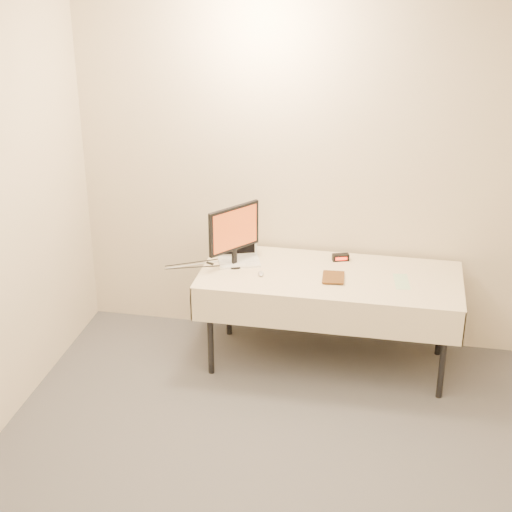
% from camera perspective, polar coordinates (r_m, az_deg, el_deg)
% --- Properties ---
extents(back_wall, '(4.00, 0.10, 2.70)m').
position_cam_1_polar(back_wall, '(5.82, 6.15, 6.01)').
color(back_wall, beige).
rests_on(back_wall, ground).
extents(table, '(1.86, 0.81, 0.74)m').
position_cam_1_polar(table, '(5.65, 5.41, -1.90)').
color(table, black).
rests_on(table, ground).
extents(laptop, '(0.36, 0.33, 0.21)m').
position_cam_1_polar(laptop, '(5.81, -1.30, 0.16)').
color(laptop, white).
rests_on(laptop, table).
extents(monitor, '(0.29, 0.37, 0.46)m').
position_cam_1_polar(monitor, '(5.64, -1.61, 1.80)').
color(monitor, black).
rests_on(monitor, table).
extents(book, '(0.15, 0.03, 0.21)m').
position_cam_1_polar(book, '(5.51, 4.89, -0.68)').
color(book, brown).
rests_on(book, table).
extents(alarm_clock, '(0.13, 0.09, 0.05)m').
position_cam_1_polar(alarm_clock, '(5.84, 6.17, -0.10)').
color(alarm_clock, black).
rests_on(alarm_clock, table).
extents(clicker, '(0.06, 0.09, 0.02)m').
position_cam_1_polar(clicker, '(5.59, 0.36, -1.28)').
color(clicker, silver).
rests_on(clicker, table).
extents(paper_form, '(0.13, 0.27, 0.00)m').
position_cam_1_polar(paper_form, '(5.59, 10.55, -1.84)').
color(paper_form, '#B0D8AC').
rests_on(paper_form, table).
extents(usb_dongle, '(0.06, 0.04, 0.01)m').
position_cam_1_polar(usb_dongle, '(5.77, -3.37, -0.53)').
color(usb_dongle, black).
rests_on(usb_dongle, table).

